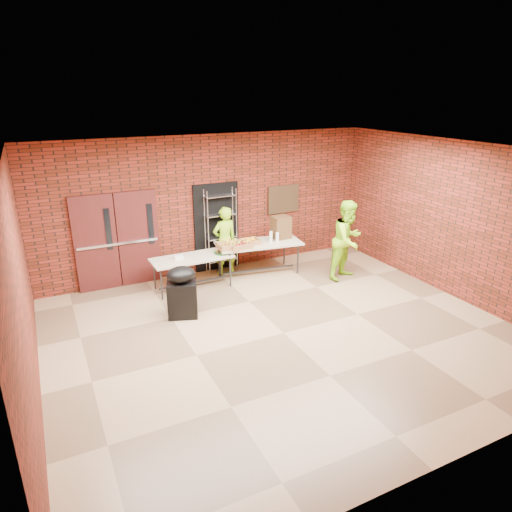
{
  "coord_description": "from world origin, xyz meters",
  "views": [
    {
      "loc": [
        -3.63,
        -6.26,
        4.14
      ],
      "look_at": [
        0.13,
        1.4,
        1.0
      ],
      "focal_mm": 32.0,
      "sensor_mm": 36.0,
      "label": 1
    }
  ],
  "objects_px": {
    "table_right": "(259,245)",
    "wire_rack": "(221,231)",
    "coffee_dispenser": "(281,227)",
    "volunteer_woman": "(225,241)",
    "table_left": "(192,260)",
    "volunteer_man": "(348,240)",
    "covered_grill": "(182,292)"
  },
  "relations": [
    {
      "from": "table_right",
      "to": "volunteer_woman",
      "type": "xyz_separation_m",
      "value": [
        -0.67,
        0.44,
        0.08
      ]
    },
    {
      "from": "table_left",
      "to": "covered_grill",
      "type": "bearing_deg",
      "value": -118.36
    },
    {
      "from": "wire_rack",
      "to": "table_right",
      "type": "distance_m",
      "value": 0.98
    },
    {
      "from": "coffee_dispenser",
      "to": "volunteer_woman",
      "type": "distance_m",
      "value": 1.36
    },
    {
      "from": "wire_rack",
      "to": "volunteer_man",
      "type": "distance_m",
      "value": 2.94
    },
    {
      "from": "table_right",
      "to": "wire_rack",
      "type": "bearing_deg",
      "value": 143.05
    },
    {
      "from": "wire_rack",
      "to": "coffee_dispenser",
      "type": "xyz_separation_m",
      "value": [
        1.29,
        -0.58,
        0.07
      ]
    },
    {
      "from": "wire_rack",
      "to": "covered_grill",
      "type": "bearing_deg",
      "value": -132.0
    },
    {
      "from": "volunteer_man",
      "to": "table_left",
      "type": "bearing_deg",
      "value": 144.08
    },
    {
      "from": "table_left",
      "to": "volunteer_man",
      "type": "distance_m",
      "value": 3.53
    },
    {
      "from": "table_left",
      "to": "table_right",
      "type": "distance_m",
      "value": 1.64
    },
    {
      "from": "wire_rack",
      "to": "coffee_dispenser",
      "type": "bearing_deg",
      "value": -25.95
    },
    {
      "from": "table_left",
      "to": "volunteer_man",
      "type": "xyz_separation_m",
      "value": [
        3.38,
        -0.99,
        0.26
      ]
    },
    {
      "from": "coffee_dispenser",
      "to": "covered_grill",
      "type": "xyz_separation_m",
      "value": [
        -2.86,
        -1.28,
        -0.56
      ]
    },
    {
      "from": "coffee_dispenser",
      "to": "covered_grill",
      "type": "distance_m",
      "value": 3.18
    },
    {
      "from": "table_right",
      "to": "volunteer_man",
      "type": "bearing_deg",
      "value": -22.24
    },
    {
      "from": "table_left",
      "to": "table_right",
      "type": "bearing_deg",
      "value": -0.28
    },
    {
      "from": "wire_rack",
      "to": "table_right",
      "type": "bearing_deg",
      "value": -46.7
    },
    {
      "from": "table_right",
      "to": "volunteer_woman",
      "type": "bearing_deg",
      "value": 154.31
    },
    {
      "from": "volunteer_man",
      "to": "wire_rack",
      "type": "bearing_deg",
      "value": 125.61
    },
    {
      "from": "table_right",
      "to": "covered_grill",
      "type": "height_order",
      "value": "covered_grill"
    },
    {
      "from": "wire_rack",
      "to": "volunteer_woman",
      "type": "height_order",
      "value": "wire_rack"
    },
    {
      "from": "wire_rack",
      "to": "volunteer_man",
      "type": "bearing_deg",
      "value": -36.64
    },
    {
      "from": "wire_rack",
      "to": "volunteer_woman",
      "type": "bearing_deg",
      "value": -92.01
    },
    {
      "from": "table_left",
      "to": "volunteer_woman",
      "type": "bearing_deg",
      "value": 24.72
    },
    {
      "from": "table_right",
      "to": "volunteer_man",
      "type": "distance_m",
      "value": 2.03
    },
    {
      "from": "wire_rack",
      "to": "volunteer_woman",
      "type": "xyz_separation_m",
      "value": [
        -0.0,
        -0.22,
        -0.19
      ]
    },
    {
      "from": "table_right",
      "to": "volunteer_man",
      "type": "relative_size",
      "value": 1.12
    },
    {
      "from": "table_left",
      "to": "volunteer_woman",
      "type": "xyz_separation_m",
      "value": [
        0.97,
        0.47,
        0.15
      ]
    },
    {
      "from": "wire_rack",
      "to": "table_left",
      "type": "xyz_separation_m",
      "value": [
        -0.97,
        -0.69,
        -0.34
      ]
    },
    {
      "from": "table_left",
      "to": "covered_grill",
      "type": "xyz_separation_m",
      "value": [
        -0.6,
        -1.17,
        -0.15
      ]
    },
    {
      "from": "table_left",
      "to": "volunteer_woman",
      "type": "height_order",
      "value": "volunteer_woman"
    }
  ]
}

